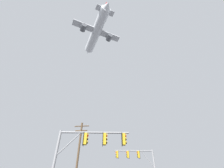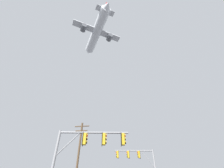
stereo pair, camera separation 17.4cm
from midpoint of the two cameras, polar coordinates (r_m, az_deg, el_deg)
name	(u,v)px [view 2 (the right image)]	position (r m, az deg, el deg)	size (l,w,h in m)	color
signal_pole_near	(87,147)	(12.93, -9.22, -22.36)	(5.70, 1.05, 5.61)	gray
signal_pole_far	(139,161)	(23.99, 10.48, -26.91)	(5.64, 1.01, 6.78)	gray
utility_pole	(78,158)	(22.97, -12.49, -25.56)	(2.20, 0.28, 10.35)	brown
airplane	(97,32)	(54.35, -5.70, 19.10)	(15.12, 19.58, 5.79)	white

